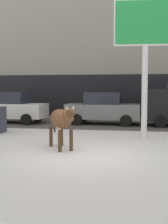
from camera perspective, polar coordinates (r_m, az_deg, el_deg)
ground_plane at (r=9.13m, az=-0.11°, el=-8.29°), size 120.00×120.00×0.00m
road_strip at (r=17.17m, az=4.60°, el=-2.27°), size 60.00×5.60×0.01m
building_facade at (r=23.34m, az=6.05°, el=15.49°), size 44.00×6.10×13.00m
cow_brown at (r=9.82m, az=-4.45°, el=-1.52°), size 1.38×1.81×1.54m
billboard at (r=12.32m, az=11.89°, el=15.13°), size 2.53×0.41×5.56m
car_white_sedan at (r=18.03m, az=-14.06°, el=0.82°), size 4.27×2.13×1.84m
car_grey_sedan at (r=16.87m, az=3.77°, el=0.70°), size 4.27×2.13×1.84m
pedestrian_by_cars at (r=20.28m, az=6.14°, el=1.24°), size 0.36×0.24×1.73m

